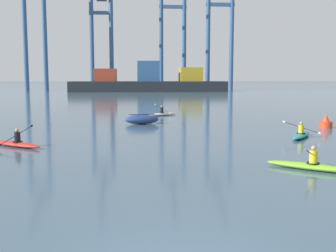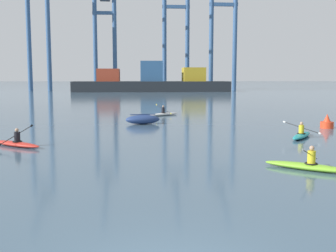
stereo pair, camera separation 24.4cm
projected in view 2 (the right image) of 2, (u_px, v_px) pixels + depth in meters
The scene contains 11 objects.
container_barge at pixel (152, 82), 103.85m from camera, with size 39.16×8.71×7.63m.
gantry_crane_west at pixel (38, 19), 106.91m from camera, with size 6.27×17.45×35.69m.
gantry_crane_west_mid at pixel (104, 27), 114.71m from camera, with size 6.67×19.25×36.08m.
gantry_crane_east_mid at pixel (176, 25), 116.86m from camera, with size 7.82×14.98×37.82m.
gantry_crane_east at pixel (224, 24), 111.53m from camera, with size 7.76×16.56×35.10m.
capsized_dinghy at pixel (143, 119), 31.16m from camera, with size 2.74×1.50×0.76m.
channel_buoy at pixel (327, 123), 28.62m from camera, with size 0.90×0.90×1.00m.
kayak_red at pixel (16, 143), 20.98m from camera, with size 3.12×2.46×1.06m.
kayak_teal at pixel (301, 135), 24.02m from camera, with size 2.44×3.13×0.96m.
kayak_lime at pixel (309, 166), 15.62m from camera, with size 3.05×2.56×1.01m.
kayak_white at pixel (164, 114), 38.14m from camera, with size 3.03×2.60×1.06m.
Camera 2 is at (-0.52, -6.77, 3.51)m, focal length 43.85 mm.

